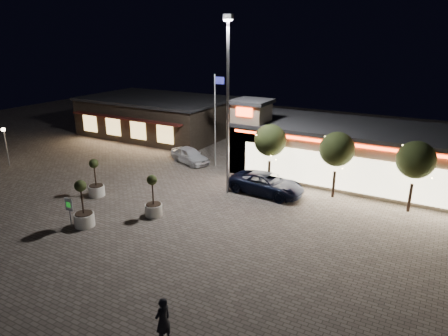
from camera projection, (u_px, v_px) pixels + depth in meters
The scene contains 16 objects.
ground at pixel (134, 230), 23.86m from camera, with size 90.00×90.00×0.00m, color #70655B.
retail_building at pixel (357, 152), 31.79m from camera, with size 20.40×8.40×6.10m.
restaurant_building at pixel (157, 116), 46.18m from camera, with size 16.40×11.00×4.30m.
floodlight_pole at pixel (228, 97), 27.29m from camera, with size 0.60×0.40×12.38m.
flagpole at pixel (216, 113), 33.97m from camera, with size 0.95×0.10×8.00m.
lamp_post_west at pixel (5, 139), 34.76m from camera, with size 0.36×0.36×3.48m.
string_tree_a at pixel (270, 140), 29.94m from camera, with size 2.42×2.42×4.79m.
string_tree_b at pixel (337, 149), 27.61m from camera, with size 2.42×2.42×4.79m.
string_tree_c at pixel (416, 160), 25.29m from camera, with size 2.42×2.42×4.79m.
pickup_truck at pixel (266, 184), 29.12m from camera, with size 2.55×5.54×1.54m, color black.
white_sedan at pixel (190, 155), 36.10m from camera, with size 1.72×4.28×1.46m, color white.
pedestrian at pixel (163, 320), 14.93m from camera, with size 0.70×0.46×1.93m, color black.
planter_left at pixel (96, 184), 28.70m from camera, with size 1.14×1.14×2.79m.
planter_mid at pixel (84, 212), 24.12m from camera, with size 1.21×1.21×2.98m.
planter_right at pixel (153, 203), 25.57m from camera, with size 1.13×1.13×2.77m.
valet_sign at pixel (69, 207), 23.90m from camera, with size 0.61×0.09×1.86m.
Camera 1 is at (15.24, -16.00, 11.14)m, focal length 32.00 mm.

